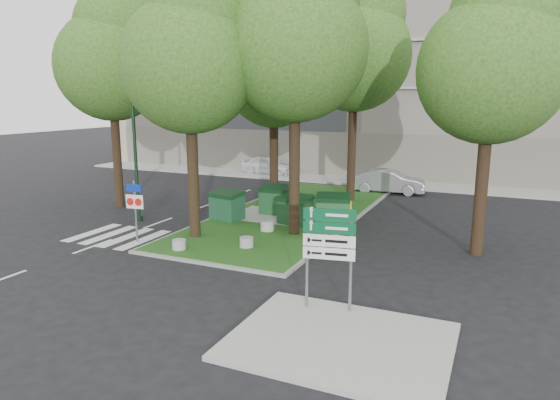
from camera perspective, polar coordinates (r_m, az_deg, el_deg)
The scene contains 26 objects.
ground at distance 17.77m, azimuth -10.09°, elevation -6.98°, with size 120.00×120.00×0.00m, color black.
median_island at distance 24.32m, azimuth 1.52°, elevation -1.56°, with size 6.00×16.00×0.12m, color #1B4D16.
median_kerb at distance 24.32m, azimuth 1.52°, elevation -1.58°, with size 6.30×16.30×0.10m, color gray.
sidewalk_corner at distance 12.16m, azimuth 6.87°, elevation -15.71°, with size 5.00×4.00×0.12m, color #999993.
building_sidewalk at distance 34.20m, azimuth 7.56°, elevation 2.23°, with size 42.00×3.00×0.12m, color #999993.
zebra_crossing at distance 21.11m, azimuth -16.26°, elevation -4.25°, with size 5.00×3.00×0.01m, color silver.
apartment_building at distance 41.05m, azimuth 11.00°, elevation 14.81°, with size 41.00×12.00×16.00m, color tan.
tree_median_near_left at distance 19.83m, azimuth -10.08°, elevation 16.39°, with size 5.20×5.20×10.53m.
tree_median_near_right at distance 20.02m, azimuth 2.06°, elevation 18.43°, with size 5.60×5.60×11.46m.
tree_median_mid at distance 25.24m, azimuth -0.49°, elevation 14.76°, with size 4.80×4.80×9.99m.
tree_median_far at distance 27.05m, azimuth 8.78°, elevation 17.27°, with size 5.80×5.80×11.93m.
tree_street_left at distance 26.93m, azimuth -18.60°, elevation 15.41°, with size 5.40×5.40×11.00m.
tree_street_right at distance 18.95m, azimuth 23.39°, elevation 14.85°, with size 5.00×5.00×10.06m.
dumpster_a at distance 22.98m, azimuth -6.08°, elevation -0.60°, with size 1.63×1.30×1.35m.
dumpster_b at distance 23.96m, azimuth -0.40°, elevation 0.03°, with size 1.55×1.12×1.39m.
dumpster_c at distance 21.98m, azimuth 1.74°, elevation -1.15°, with size 1.59×1.27×1.31m.
dumpster_d at distance 22.00m, azimuth 6.10°, elevation -1.12°, with size 1.70×1.38×1.38m.
bollard_left at distance 18.85m, azimuth -11.46°, elevation -4.99°, with size 0.50×0.50×0.36m, color #A1A19C.
bollard_right at distance 18.80m, azimuth -3.85°, elevation -4.81°, with size 0.52×0.52×0.37m, color gray.
bollard_mid at distance 20.99m, azimuth -1.48°, elevation -2.96°, with size 0.57×0.57×0.40m, color #9C9D98.
litter_bin at distance 23.31m, azimuth 7.64°, elevation -1.10°, with size 0.45×0.45×0.79m, color yellow.
street_lamp at distance 23.48m, azimuth -16.30°, elevation 6.78°, with size 0.48×0.48×6.06m.
traffic_sign_pole at distance 20.26m, azimuth -16.23°, elevation -0.30°, with size 0.74×0.14×2.47m.
directional_sign at distance 13.02m, azimuth 5.64°, elevation -4.91°, with size 1.35×0.31×2.73m.
car_white at distance 36.69m, azimuth -1.35°, elevation 3.97°, with size 1.64×4.09×1.39m, color white.
car_silver at distance 30.38m, azimuth 12.28°, elevation 2.09°, with size 1.48×4.25×1.40m, color gray.
Camera 1 is at (9.62, -13.84, 5.65)m, focal length 32.00 mm.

